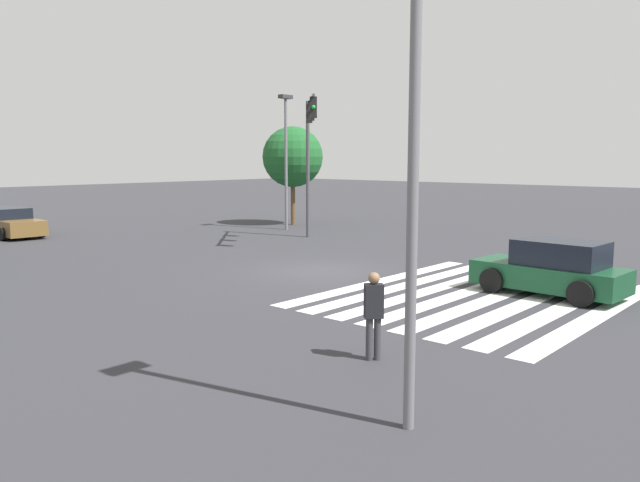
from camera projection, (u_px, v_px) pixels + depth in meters
ground_plane at (320, 271)px, 21.72m from camera, size 150.17×150.17×0.00m
crosswalk_markings at (477, 296)px, 17.79m from camera, size 9.46×7.25×0.01m
traffic_signal_mast at (310, 136)px, 28.69m from camera, size 4.04×4.04×6.67m
car_3 at (10, 223)px, 31.41m from camera, size 2.21×4.96×1.44m
car_4 at (552, 269)px, 17.80m from camera, size 2.18×4.27×1.60m
pedestrian at (374, 311)px, 12.02m from camera, size 0.41×0.41×1.73m
street_light_pole_a at (414, 116)px, 8.48m from camera, size 0.80×0.36×7.38m
street_light_pole_b at (286, 149)px, 33.92m from camera, size 0.80×0.36×7.30m
tree_corner_b at (293, 157)px, 36.45m from camera, size 3.54×3.54×5.77m
fire_hydrant at (595, 260)px, 21.34m from camera, size 0.22×0.22×0.86m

